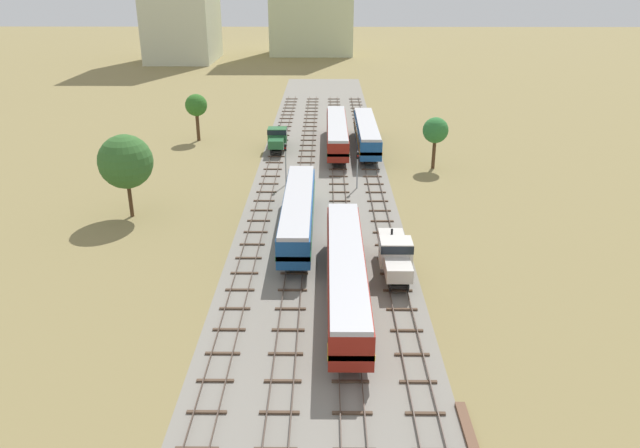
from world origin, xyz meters
name	(u,v)px	position (x,y,z in m)	size (l,w,h in m)	color
ground_plane	(321,209)	(0.00, 56.00, 0.00)	(480.00, 480.00, 0.00)	olive
ballast_bed	(321,209)	(0.00, 56.00, 0.00)	(16.96, 176.00, 0.01)	gray
track_far_left	(263,205)	(-6.48, 57.00, 0.14)	(2.40, 126.00, 0.29)	#47382D
track_left	(301,205)	(-2.16, 57.00, 0.14)	(2.40, 126.00, 0.29)	#47382D
track_centre_left	(340,205)	(2.16, 57.00, 0.14)	(2.40, 126.00, 0.29)	#47382D
track_centre	(379,205)	(6.48, 57.00, 0.14)	(2.40, 126.00, 0.29)	#47382D
passenger_coach_centre_left_nearest	(346,271)	(2.16, 35.99, 2.61)	(2.96, 22.00, 3.80)	maroon
shunter_loco_centre_near	(395,253)	(6.48, 40.62, 2.01)	(2.74, 8.46, 3.10)	beige
diesel_railcar_left_mid	(298,211)	(-2.16, 48.93, 2.60)	(2.96, 20.50, 3.80)	#194C8C
shunter_loco_far_left_midfar	(278,137)	(-6.48, 80.12, 2.01)	(2.74, 8.46, 3.10)	#286638
diesel_railcar_centre_far	(367,132)	(6.48, 80.47, 2.60)	(2.96, 20.50, 3.80)	#194C8C
passenger_coach_centre_left_farther	(337,131)	(2.16, 80.81, 2.61)	(2.96, 22.00, 3.80)	maroon
signal_post_nearest	(357,165)	(4.32, 63.09, 2.98)	(0.28, 0.47, 4.63)	gray
signal_post_near	(286,159)	(-4.32, 64.27, 3.33)	(0.28, 0.47, 5.23)	gray
lineside_tree_0	(435,131)	(14.80, 71.29, 5.10)	(3.34, 3.34, 6.84)	#4C331E
lineside_tree_1	(196,106)	(-19.16, 85.40, 5.40)	(3.32, 3.32, 7.16)	#4C331E
lineside_tree_2	(126,162)	(-20.17, 53.82, 6.06)	(5.64, 5.64, 8.89)	#4C331E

